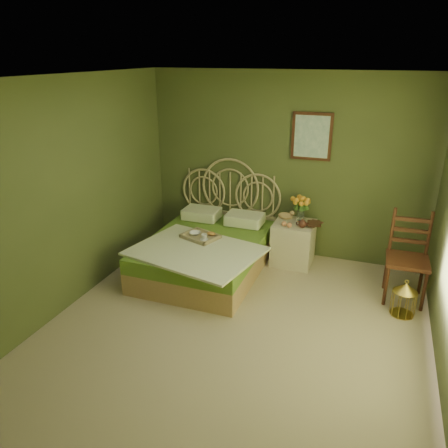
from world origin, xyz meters
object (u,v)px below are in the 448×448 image
at_px(bed, 207,249).
at_px(nightstand, 294,239).
at_px(chair, 408,251).
at_px(birdcage, 404,299).

relative_size(bed, nightstand, 2.10).
bearing_deg(chair, nightstand, 161.99).
xyz_separation_m(nightstand, chair, (1.46, -0.45, 0.24)).
relative_size(bed, chair, 2.00).
height_order(nightstand, chair, chair).
relative_size(chair, birdcage, 2.70).
distance_m(bed, chair, 2.54).
bearing_deg(nightstand, bed, -149.70).
xyz_separation_m(nightstand, birdcage, (1.46, -0.90, -0.17)).
relative_size(bed, birdcage, 5.41).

